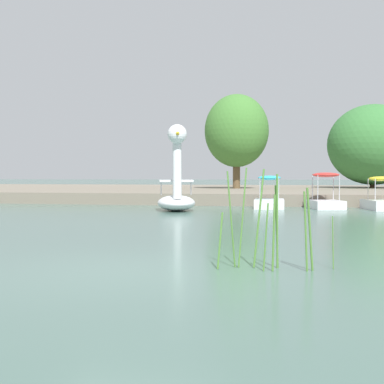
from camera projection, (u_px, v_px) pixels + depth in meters
name	position (u px, v px, depth m)	size (l,w,h in m)	color
ground_plane	(132.00, 271.00, 8.82)	(410.02, 410.02, 0.00)	#47665B
shore_bank_far	(283.00, 192.00, 40.40)	(155.25, 27.02, 0.56)	slate
swan_boat	(176.00, 189.00, 23.65)	(2.18, 2.88, 3.40)	white
pedal_boat_yellow	(382.00, 200.00, 24.69)	(1.67, 2.56, 1.39)	white
pedal_boat_red	(326.00, 198.00, 25.36)	(1.72, 2.30, 1.55)	white
pedal_boat_cyan	(269.00, 199.00, 25.70)	(1.43, 2.25, 1.43)	white
tree_willow_near_path	(373.00, 145.00, 40.68)	(8.74, 8.75, 5.75)	#4C3823
tree_broadleaf_left	(237.00, 131.00, 39.25)	(6.06, 6.07, 6.25)	brown
reed_clump_foreground	(271.00, 227.00, 9.00)	(1.74, 0.52, 1.55)	#4C7F33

